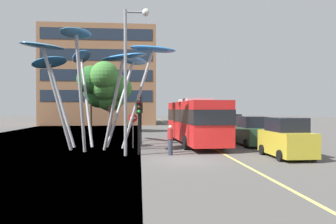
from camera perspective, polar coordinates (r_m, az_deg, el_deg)
The scene contains 16 objects.
ground at distance 17.53m, azimuth 0.86°, elevation -8.57°, with size 120.00×240.00×0.10m.
red_bus at distance 24.99m, azimuth 4.71°, elevation -1.31°, with size 3.20×11.24×3.50m.
leaf_sculpture at distance 23.52m, azimuth -12.41°, elevation 8.58°, with size 11.06×10.18×7.68m.
traffic_light_kerb_near at distance 19.36m, azimuth -5.12°, elevation -0.57°, with size 0.28×0.42×3.23m.
traffic_light_kerb_far at distance 24.83m, azimuth -4.78°, elevation -0.32°, with size 0.28×0.42×3.23m.
traffic_light_island_mid at distance 27.33m, azimuth -4.96°, elevation 0.70°, with size 0.28×0.42×3.87m.
car_parked_near at distance 19.39m, azimuth 19.98°, elevation -4.46°, with size 2.00×3.99×2.24m.
car_parked_mid at distance 24.92m, azimuth 14.38°, elevation -3.42°, with size 1.93×4.27×2.17m.
car_parked_far at distance 31.64m, azimuth 10.67°, elevation -2.49°, with size 2.02×4.53×2.23m.
car_side_street at distance 38.20m, azimuth 8.14°, elevation -2.05°, with size 1.92×3.90×2.15m.
street_lamp at distance 19.19m, azimuth -6.59°, elevation 8.42°, with size 1.50×0.44×8.56m.
tree_pavement_near at distance 38.65m, azimuth -10.06°, elevation 4.23°, with size 4.65×5.75×8.10m.
tree_pavement_far at distance 39.46m, azimuth -12.29°, elevation 4.45°, with size 4.40×4.95×7.76m.
pedestrian at distance 19.23m, azimuth 0.40°, elevation -4.92°, with size 0.34×0.34×1.78m.
no_entry_sign at distance 22.74m, azimuth -6.16°, elevation -2.29°, with size 0.60×0.12×2.40m.
backdrop_building at distance 62.20m, azimuth -11.39°, elevation 5.73°, with size 19.16×16.03×16.70m.
Camera 1 is at (-2.43, -17.22, 2.73)m, focal length 34.82 mm.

